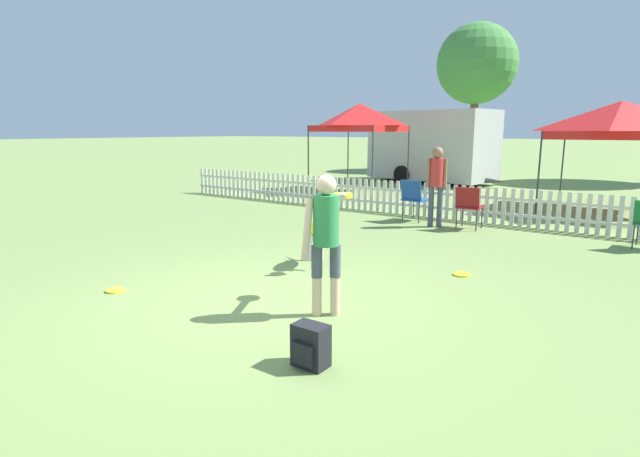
{
  "coord_description": "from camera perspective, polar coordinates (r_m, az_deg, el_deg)",
  "views": [
    {
      "loc": [
        3.78,
        -4.2,
        2.01
      ],
      "look_at": [
        0.04,
        1.0,
        0.74
      ],
      "focal_mm": 28.0,
      "sensor_mm": 36.0,
      "label": 1
    }
  ],
  "objects": [
    {
      "name": "frisbee_near_dog",
      "position": [
        6.87,
        -22.34,
        -6.55
      ],
      "size": [
        0.24,
        0.24,
        0.02
      ],
      "color": "yellow",
      "rests_on": "ground_plane"
    },
    {
      "name": "spectator_standing",
      "position": [
        10.67,
        13.17,
        5.55
      ],
      "size": [
        0.38,
        0.27,
        1.67
      ],
      "rotation": [
        0.0,
        0.0,
        3.58
      ],
      "color": "#474C5B",
      "rests_on": "ground_plane"
    },
    {
      "name": "picket_fence",
      "position": [
        11.63,
        16.41,
        2.79
      ],
      "size": [
        17.69,
        0.04,
        0.8
      ],
      "color": "silver",
      "rests_on": "ground_plane"
    },
    {
      "name": "handler_person",
      "position": [
        5.36,
        0.76,
        -0.04
      ],
      "size": [
        0.54,
        1.04,
        1.55
      ],
      "rotation": [
        0.0,
        0.0,
        0.68
      ],
      "color": "beige",
      "rests_on": "ground_plane"
    },
    {
      "name": "frisbee_near_handler",
      "position": [
        7.32,
        15.9,
        -5.07
      ],
      "size": [
        0.24,
        0.24,
        0.02
      ],
      "color": "yellow",
      "rests_on": "ground_plane"
    },
    {
      "name": "canopy_tent_secondary",
      "position": [
        14.38,
        31.12,
        10.56
      ],
      "size": [
        2.94,
        2.94,
        2.71
      ],
      "color": "#333338",
      "rests_on": "ground_plane"
    },
    {
      "name": "tree_right_grove",
      "position": [
        26.56,
        17.48,
        17.46
      ],
      "size": [
        3.85,
        3.85,
        7.09
      ],
      "color": "brown",
      "rests_on": "ground_plane"
    },
    {
      "name": "equipment_trailer",
      "position": [
        19.84,
        12.64,
        9.25
      ],
      "size": [
        5.59,
        2.89,
        2.72
      ],
      "rotation": [
        0.0,
        0.0,
        -0.18
      ],
      "color": "#B7B7B7",
      "rests_on": "ground_plane"
    },
    {
      "name": "folding_chair_center",
      "position": [
        10.6,
        16.64,
        2.7
      ],
      "size": [
        0.5,
        0.52,
        0.88
      ],
      "rotation": [
        0.0,
        0.0,
        3.2
      ],
      "color": "#333338",
      "rests_on": "ground_plane"
    },
    {
      "name": "backpack_on_grass",
      "position": [
        4.4,
        -1.12,
        -13.26
      ],
      "size": [
        0.3,
        0.24,
        0.38
      ],
      "color": "black",
      "rests_on": "ground_plane"
    },
    {
      "name": "ground_plane",
      "position": [
        6.0,
        -5.99,
        -8.42
      ],
      "size": [
        240.0,
        240.0,
        0.0
      ],
      "primitive_type": "plane",
      "color": "olive"
    },
    {
      "name": "canopy_tent_main",
      "position": [
        16.78,
        4.56,
        12.51
      ],
      "size": [
        2.46,
        2.46,
        2.86
      ],
      "color": "#333338",
      "rests_on": "ground_plane"
    },
    {
      "name": "leaping_dog",
      "position": [
        7.4,
        -0.36,
        -0.55
      ],
      "size": [
        0.81,
        0.95,
        0.78
      ],
      "rotation": [
        0.0,
        0.0,
        -2.46
      ],
      "color": "black",
      "rests_on": "ground_plane"
    },
    {
      "name": "folding_chair_blue_left",
      "position": [
        11.31,
        10.72,
        3.62
      ],
      "size": [
        0.58,
        0.6,
        0.92
      ],
      "rotation": [
        0.0,
        0.0,
        3.0
      ],
      "color": "#333338",
      "rests_on": "ground_plane"
    }
  ]
}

